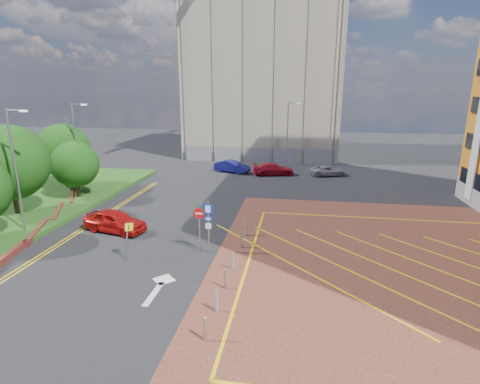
% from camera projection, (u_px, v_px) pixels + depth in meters
% --- Properties ---
extents(ground, '(140.00, 140.00, 0.00)m').
position_uv_depth(ground, '(197.00, 259.00, 21.51)').
color(ground, black).
rests_on(ground, ground).
extents(forecourt, '(26.00, 26.00, 0.02)m').
position_uv_depth(forecourt, '(458.00, 278.00, 19.36)').
color(forecourt, brown).
rests_on(forecourt, ground).
extents(retaining_wall, '(6.06, 20.33, 0.40)m').
position_uv_depth(retaining_wall, '(35.00, 231.00, 25.16)').
color(retaining_wall, maroon).
rests_on(retaining_wall, ground).
extents(tree_b, '(5.60, 5.60, 6.74)m').
position_uv_depth(tree_b, '(9.00, 163.00, 27.52)').
color(tree_b, '#3D2B1C').
rests_on(tree_b, grass_bed).
extents(tree_c, '(4.00, 4.00, 4.90)m').
position_uv_depth(tree_c, '(75.00, 164.00, 32.25)').
color(tree_c, '#3D2B1C').
rests_on(tree_c, grass_bed).
extents(tree_d, '(5.00, 5.00, 6.08)m').
position_uv_depth(tree_d, '(63.00, 150.00, 35.39)').
color(tree_d, '#3D2B1C').
rests_on(tree_d, grass_bed).
extents(lamp_left_near, '(1.53, 0.16, 8.00)m').
position_uv_depth(lamp_left_near, '(16.00, 166.00, 24.08)').
color(lamp_left_near, '#9EA0A8').
rests_on(lamp_left_near, grass_bed).
extents(lamp_left_far, '(1.53, 0.16, 8.00)m').
position_uv_depth(lamp_left_far, '(77.00, 144.00, 33.91)').
color(lamp_left_far, '#9EA0A8').
rests_on(lamp_left_far, grass_bed).
extents(lamp_back, '(1.53, 0.16, 8.00)m').
position_uv_depth(lamp_back, '(288.00, 132.00, 46.40)').
color(lamp_back, '#9EA0A8').
rests_on(lamp_back, ground).
extents(sign_cluster, '(1.17, 0.12, 3.20)m').
position_uv_depth(sign_cluster, '(205.00, 222.00, 21.88)').
color(sign_cluster, '#9EA0A8').
rests_on(sign_cluster, ground).
extents(warning_sign, '(0.59, 0.38, 2.25)m').
position_uv_depth(warning_sign, '(128.00, 236.00, 21.08)').
color(warning_sign, '#9EA0A8').
rests_on(warning_sign, ground).
extents(bollard_row, '(0.14, 11.14, 0.90)m').
position_uv_depth(bollard_row, '(230.00, 268.00, 19.44)').
color(bollard_row, '#9EA0A8').
rests_on(bollard_row, forecourt).
extents(construction_building, '(21.20, 19.20, 22.00)m').
position_uv_depth(construction_building, '(265.00, 79.00, 56.69)').
color(construction_building, '#B6A894').
rests_on(construction_building, ground).
extents(construction_fence, '(21.60, 0.06, 2.00)m').
position_uv_depth(construction_fence, '(264.00, 155.00, 49.66)').
color(construction_fence, gray).
rests_on(construction_fence, ground).
extents(car_red_left, '(4.72, 2.74, 1.51)m').
position_uv_depth(car_red_left, '(115.00, 221.00, 25.54)').
color(car_red_left, '#B8120F').
rests_on(car_red_left, ground).
extents(car_blue_back, '(4.48, 2.82, 1.39)m').
position_uv_depth(car_blue_back, '(232.00, 166.00, 43.96)').
color(car_blue_back, navy).
rests_on(car_blue_back, ground).
extents(car_red_back, '(4.98, 2.95, 1.35)m').
position_uv_depth(car_red_back, '(273.00, 169.00, 42.61)').
color(car_red_back, '#B10F20').
rests_on(car_red_back, ground).
extents(car_silver_back, '(4.39, 2.94, 1.12)m').
position_uv_depth(car_silver_back, '(328.00, 171.00, 42.29)').
color(car_silver_back, '#B4B2BA').
rests_on(car_silver_back, ground).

